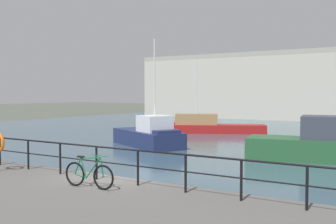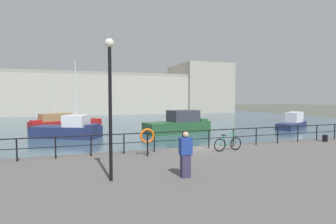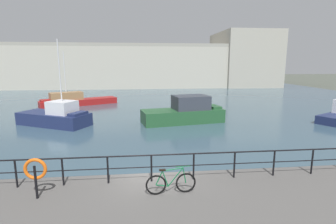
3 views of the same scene
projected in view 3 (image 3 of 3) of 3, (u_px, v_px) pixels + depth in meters
name	position (u px, v px, depth m)	size (l,w,h in m)	color
ground_plane	(153.00, 197.00, 10.86)	(240.00, 240.00, 0.00)	#4C5147
water_basin	(144.00, 99.00, 40.37)	(80.00, 60.00, 0.01)	#385160
harbor_building	(168.00, 65.00, 63.48)	(63.88, 17.16, 13.11)	#B2AD9E
moored_harbor_tender	(185.00, 112.00, 24.51)	(8.03, 4.03, 2.55)	#23512D
moored_cabin_cruiser	(75.00, 100.00, 34.40)	(9.77, 6.42, 7.13)	maroon
moored_red_daysailer	(56.00, 117.00, 23.33)	(7.08, 5.33, 7.61)	navy
quay_railing	(151.00, 163.00, 9.78)	(22.99, 0.07, 1.08)	black
parked_bicycle	(171.00, 183.00, 8.90)	(1.77, 0.17, 0.98)	black
life_ring_stand	(35.00, 170.00, 8.52)	(0.75, 0.16, 1.40)	black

